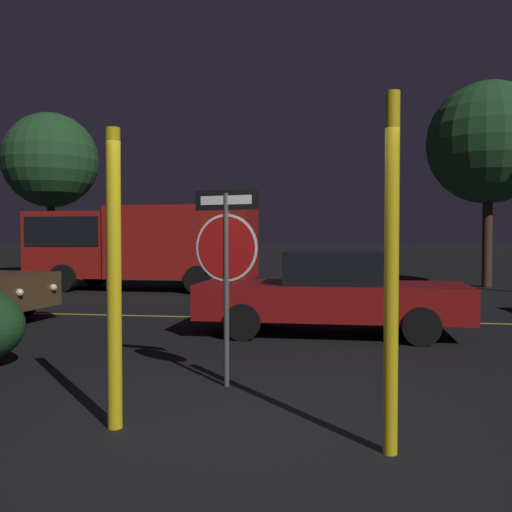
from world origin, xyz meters
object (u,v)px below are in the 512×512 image
tree_1 (51,161)px  tree_2 (488,143)px  delivery_truck (137,242)px  stop_sign (226,249)px  yellow_pole_left (114,279)px  yellow_pole_right (391,274)px  passing_car_2 (333,293)px

tree_1 → tree_2: bearing=-7.1°
delivery_truck → tree_2: tree_2 is taller
stop_sign → tree_1: bearing=137.8°
stop_sign → tree_2: 15.43m
yellow_pole_left → tree_2: 17.11m
yellow_pole_left → delivery_truck: size_ratio=0.36×
stop_sign → delivery_truck: 12.36m
yellow_pole_left → delivery_truck: bearing=110.0°
yellow_pole_right → delivery_truck: (-6.94, 12.92, 0.12)m
stop_sign → passing_car_2: bearing=86.8°
passing_car_2 → tree_1: tree_1 is taller
passing_car_2 → tree_1: 17.62m
stop_sign → delivery_truck: size_ratio=0.31×
tree_1 → tree_2: (16.82, -2.08, -0.04)m
yellow_pole_left → yellow_pole_right: bearing=-5.6°
passing_car_2 → tree_1: bearing=44.2°
tree_2 → yellow_pole_left: bearing=-113.4°
yellow_pole_left → yellow_pole_right: 2.35m
passing_car_2 → delivery_truck: 9.90m
stop_sign → yellow_pole_left: (-0.68, -1.52, -0.23)m
stop_sign → tree_1: tree_1 is taller
yellow_pole_right → tree_2: size_ratio=0.41×
stop_sign → tree_1: (-10.84, 15.93, 3.31)m
yellow_pole_right → tree_1: (-12.50, 17.68, 3.46)m
passing_car_2 → tree_2: 12.03m
passing_car_2 → tree_2: bearing=-25.6°
passing_car_2 → delivery_truck: (-6.38, 7.52, 0.80)m
yellow_pole_left → stop_sign: bearing=66.1°
passing_car_2 → tree_2: size_ratio=0.68×
stop_sign → delivery_truck: (-5.28, 11.17, -0.02)m
yellow_pole_right → tree_1: 21.92m
stop_sign → yellow_pole_right: 2.42m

